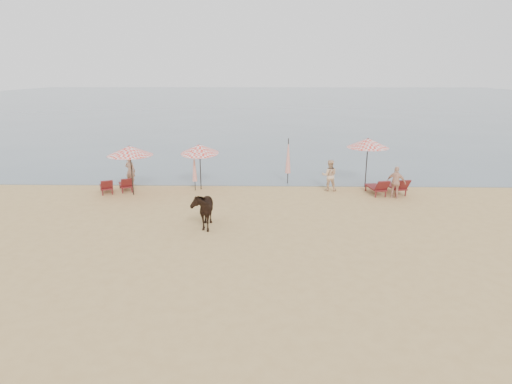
% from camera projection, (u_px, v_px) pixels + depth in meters
% --- Properties ---
extents(ground, '(120.00, 120.00, 0.00)m').
position_uv_depth(ground, '(252.00, 269.00, 13.42)').
color(ground, tan).
rests_on(ground, ground).
extents(sea, '(160.00, 140.00, 0.06)m').
position_uv_depth(sea, '(264.00, 100.00, 90.34)').
color(sea, '#51606B').
rests_on(sea, ground).
extents(lounger_cluster_left, '(2.00, 1.97, 0.55)m').
position_uv_depth(lounger_cluster_left, '(116.00, 185.00, 21.78)').
color(lounger_cluster_left, maroon).
rests_on(lounger_cluster_left, ground).
extents(lounger_cluster_right, '(1.96, 1.90, 0.60)m').
position_uv_depth(lounger_cluster_right, '(388.00, 187.00, 21.36)').
color(lounger_cluster_right, maroon).
rests_on(lounger_cluster_right, ground).
extents(umbrella_open_left_a, '(2.20, 2.20, 2.50)m').
position_uv_depth(umbrella_open_left_a, '(130.00, 151.00, 20.82)').
color(umbrella_open_left_a, black).
rests_on(umbrella_open_left_a, ground).
extents(umbrella_open_left_b, '(1.94, 1.98, 2.47)m').
position_uv_depth(umbrella_open_left_b, '(200.00, 149.00, 21.88)').
color(umbrella_open_left_b, black).
rests_on(umbrella_open_left_b, ground).
extents(umbrella_open_right, '(2.16, 2.16, 2.64)m').
position_uv_depth(umbrella_open_right, '(368.00, 143.00, 22.24)').
color(umbrella_open_right, black).
rests_on(umbrella_open_right, ground).
extents(umbrella_closed_left, '(0.25, 0.25, 2.03)m').
position_uv_depth(umbrella_closed_left, '(194.00, 167.00, 21.91)').
color(umbrella_closed_left, black).
rests_on(umbrella_closed_left, ground).
extents(umbrella_closed_right, '(0.31, 0.31, 2.51)m').
position_uv_depth(umbrella_closed_right, '(288.00, 156.00, 23.13)').
color(umbrella_closed_right, black).
rests_on(umbrella_closed_right, ground).
extents(cow, '(0.98, 1.87, 1.52)m').
position_uv_depth(cow, '(203.00, 209.00, 16.87)').
color(cow, black).
rests_on(cow, ground).
extents(beachgoer_left, '(0.67, 0.53, 1.59)m').
position_uv_depth(beachgoer_left, '(130.00, 171.00, 23.09)').
color(beachgoer_left, tan).
rests_on(beachgoer_left, ground).
extents(beachgoer_right_a, '(0.82, 0.66, 1.62)m').
position_uv_depth(beachgoer_right_a, '(329.00, 175.00, 22.01)').
color(beachgoer_right_a, '#DEB28B').
rests_on(beachgoer_right_a, ground).
extents(beachgoer_right_b, '(0.99, 0.77, 1.57)m').
position_uv_depth(beachgoer_right_b, '(396.00, 182.00, 20.71)').
color(beachgoer_right_b, '#DBA589').
rests_on(beachgoer_right_b, ground).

